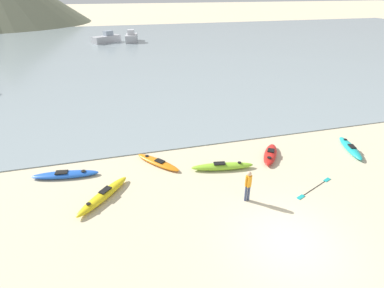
% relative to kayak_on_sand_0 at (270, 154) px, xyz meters
% --- Properties ---
extents(ground_plane, '(400.00, 400.00, 0.00)m').
position_rel_kayak_on_sand_0_xyz_m(ground_plane, '(-2.52, -6.18, -0.18)').
color(ground_plane, beige).
extents(bay_water, '(160.00, 70.00, 0.06)m').
position_rel_kayak_on_sand_0_xyz_m(bay_water, '(-2.52, 37.38, -0.15)').
color(bay_water, gray).
rests_on(bay_water, ground_plane).
extents(kayak_on_sand_0, '(2.08, 2.57, 0.40)m').
position_rel_kayak_on_sand_0_xyz_m(kayak_on_sand_0, '(0.00, 0.00, 0.00)').
color(kayak_on_sand_0, red).
rests_on(kayak_on_sand_0, ground_plane).
extents(kayak_on_sand_1, '(2.71, 2.94, 0.41)m').
position_rel_kayak_on_sand_0_xyz_m(kayak_on_sand_1, '(-9.57, -1.45, 0.00)').
color(kayak_on_sand_1, yellow).
rests_on(kayak_on_sand_1, ground_plane).
extents(kayak_on_sand_2, '(3.50, 1.15, 0.41)m').
position_rel_kayak_on_sand_0_xyz_m(kayak_on_sand_2, '(-3.21, -0.51, 0.00)').
color(kayak_on_sand_2, '#8CCC2D').
rests_on(kayak_on_sand_2, ground_plane).
extents(kayak_on_sand_3, '(1.45, 2.99, 0.39)m').
position_rel_kayak_on_sand_0_xyz_m(kayak_on_sand_3, '(5.14, -0.58, -0.01)').
color(kayak_on_sand_3, teal).
rests_on(kayak_on_sand_3, ground_plane).
extents(kayak_on_sand_4, '(3.49, 1.16, 0.32)m').
position_rel_kayak_on_sand_0_xyz_m(kayak_on_sand_4, '(-11.49, 0.99, -0.04)').
color(kayak_on_sand_4, blue).
rests_on(kayak_on_sand_4, ground_plane).
extents(kayak_on_sand_5, '(2.37, 2.78, 0.29)m').
position_rel_kayak_on_sand_0_xyz_m(kayak_on_sand_5, '(-6.55, 0.95, -0.05)').
color(kayak_on_sand_5, orange).
rests_on(kayak_on_sand_5, ground_plane).
extents(person_near_foreground, '(0.32, 0.25, 1.60)m').
position_rel_kayak_on_sand_0_xyz_m(person_near_foreground, '(-3.06, -3.38, 0.74)').
color(person_near_foreground, '#384260').
rests_on(person_near_foreground, ground_plane).
extents(moored_boat_0, '(2.61, 4.74, 2.12)m').
position_rel_kayak_on_sand_0_xyz_m(moored_boat_0, '(-3.96, 44.73, 0.62)').
color(moored_boat_0, '#B2B2B7').
rests_on(moored_boat_0, bay_water).
extents(moored_boat_1, '(5.22, 4.32, 1.94)m').
position_rel_kayak_on_sand_0_xyz_m(moored_boat_1, '(-8.39, 44.95, 0.56)').
color(moored_boat_1, '#B2B2B7').
rests_on(moored_boat_1, bay_water).
extents(loose_paddle, '(2.63, 1.25, 0.03)m').
position_rel_kayak_on_sand_0_xyz_m(loose_paddle, '(0.62, -3.41, -0.16)').
color(loose_paddle, black).
rests_on(loose_paddle, ground_plane).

